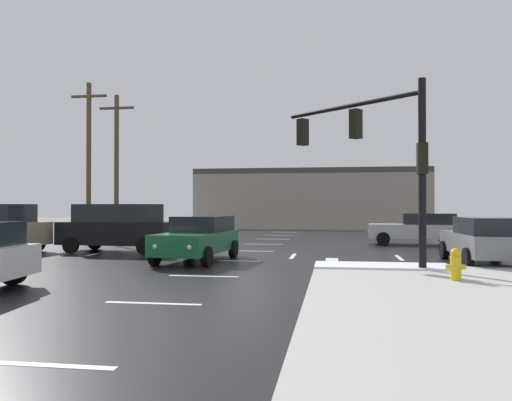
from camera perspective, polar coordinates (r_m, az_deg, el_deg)
ground_plane at (r=20.24m, az=-1.55°, el=-6.20°), size 120.00×120.00×0.00m
road_asphalt at (r=20.24m, az=-1.55°, el=-6.18°), size 44.00×44.00×0.02m
snow_strip_curbside at (r=15.98m, az=13.83°, el=-7.07°), size 4.00×1.60×0.06m
lane_markings at (r=18.70m, az=1.35°, el=-6.60°), size 36.15×36.15×0.01m
traffic_signal_mast at (r=16.46m, az=13.42°, el=6.04°), size 4.22×3.80×5.52m
fire_hydrant at (r=13.62m, az=21.36°, el=-6.63°), size 0.48×0.26×0.79m
strip_building_background at (r=49.36m, az=6.19°, el=0.23°), size 21.25×8.00×5.38m
sedan_grey at (r=18.75m, az=24.09°, el=-3.98°), size 2.12×4.58×1.58m
sedan_green at (r=18.38m, az=-6.40°, el=-4.10°), size 2.33×4.65×1.58m
sedan_silver at (r=27.03m, az=17.60°, el=-2.95°), size 4.64×2.31×1.58m
suv_black at (r=22.51m, az=-15.08°, el=-2.84°), size 4.92×2.37×2.03m
utility_pole_far at (r=31.99m, az=-18.14°, el=4.60°), size 2.20×0.28×9.29m
utility_pole_distant at (r=32.81m, az=-15.28°, el=4.05°), size 2.20×0.28×8.83m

